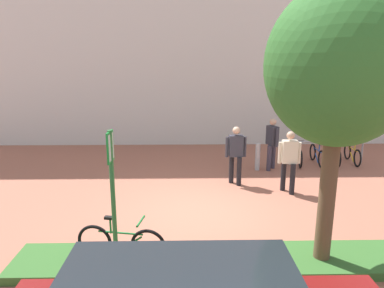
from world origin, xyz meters
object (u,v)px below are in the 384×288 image
object	(u,v)px
bollard_steel	(258,157)
tree_sidewalk	(340,67)
bike_rack_cluster	(326,154)
bike_at_sign	(121,243)
person_suited_dark	(236,152)
parking_sign_post	(112,180)
person_casual_tan	(289,158)
person_suited_navy	(272,141)

from	to	relation	value
bollard_steel	tree_sidewalk	bearing A→B (deg)	-89.65
bike_rack_cluster	bollard_steel	bearing A→B (deg)	-165.02
tree_sidewalk	bike_at_sign	bearing A→B (deg)	176.51
bike_rack_cluster	bollard_steel	xyz separation A→B (m)	(-2.55, -0.68, 0.10)
bike_rack_cluster	person_suited_dark	world-z (taller)	person_suited_dark
bike_rack_cluster	parking_sign_post	bearing A→B (deg)	-134.88
bike_rack_cluster	person_casual_tan	size ratio (longest dim) A/B	1.54
bollard_steel	person_suited_navy	world-z (taller)	person_suited_navy
parking_sign_post	bike_at_sign	xyz separation A→B (m)	(0.06, 0.19, -1.27)
person_suited_navy	bollard_steel	bearing A→B (deg)	-173.24
parking_sign_post	bike_rack_cluster	distance (m)	8.84
person_suited_dark	person_casual_tan	xyz separation A→B (m)	(1.36, -0.68, 0.00)
bike_rack_cluster	bike_at_sign	bearing A→B (deg)	-135.51
person_suited_dark	person_suited_navy	world-z (taller)	same
bike_at_sign	person_casual_tan	xyz separation A→B (m)	(3.99, 3.31, 0.63)
tree_sidewalk	bollard_steel	xyz separation A→B (m)	(-0.03, 5.54, -3.03)
parking_sign_post	bike_rack_cluster	bearing A→B (deg)	45.12
tree_sidewalk	person_suited_navy	bearing A→B (deg)	85.62
person_suited_dark	person_suited_navy	size ratio (longest dim) A/B	1.00
parking_sign_post	person_suited_navy	distance (m)	6.93
tree_sidewalk	bike_rack_cluster	size ratio (longest dim) A/B	1.81
bike_at_sign	person_casual_tan	world-z (taller)	person_casual_tan
tree_sidewalk	bollard_steel	distance (m)	6.32
bike_at_sign	person_suited_dark	xyz separation A→B (m)	(2.64, 3.99, 0.63)
parking_sign_post	person_suited_dark	bearing A→B (deg)	57.24
bike_rack_cluster	bollard_steel	distance (m)	2.64
bike_rack_cluster	person_suited_navy	bearing A→B (deg)	-163.27
person_casual_tan	bollard_steel	bearing A→B (deg)	102.01
parking_sign_post	bike_at_sign	bearing A→B (deg)	73.14
parking_sign_post	person_casual_tan	xyz separation A→B (m)	(4.05, 3.50, -0.63)
person_suited_dark	bike_rack_cluster	bearing A→B (deg)	30.03
tree_sidewalk	bike_rack_cluster	xyz separation A→B (m)	(2.52, 6.22, -3.13)
person_suited_navy	person_casual_tan	bearing A→B (deg)	-90.96
person_suited_navy	tree_sidewalk	bearing A→B (deg)	-94.38
person_casual_tan	person_suited_navy	bearing A→B (deg)	89.04
tree_sidewalk	bike_at_sign	xyz separation A→B (m)	(-3.60, 0.22, -3.13)
tree_sidewalk	bike_rack_cluster	distance (m)	7.41
bollard_steel	person_casual_tan	size ratio (longest dim) A/B	0.52
parking_sign_post	bike_at_sign	world-z (taller)	parking_sign_post
bike_rack_cluster	person_casual_tan	xyz separation A→B (m)	(-2.12, -2.69, 0.64)
tree_sidewalk	person_casual_tan	xyz separation A→B (m)	(0.39, 3.53, -2.50)
bike_at_sign	person_suited_navy	bearing A→B (deg)	53.18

